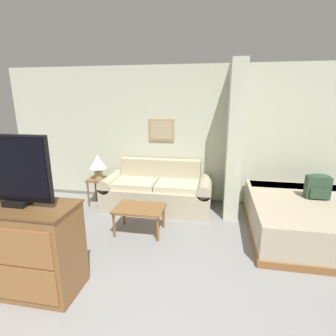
{
  "coord_description": "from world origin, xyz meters",
  "views": [
    {
      "loc": [
        0.65,
        -1.44,
        2.02
      ],
      "look_at": [
        0.0,
        2.1,
        1.05
      ],
      "focal_mm": 28.0,
      "sensor_mm": 36.0,
      "label": 1
    }
  ],
  "objects_px": {
    "couch": "(157,191)",
    "backpack": "(318,186)",
    "bed": "(308,218)",
    "coffee_table": "(139,210)",
    "table_lamp": "(98,163)",
    "tv": "(12,171)",
    "tv_dresser": "(25,248)"
  },
  "relations": [
    {
      "from": "couch",
      "to": "backpack",
      "type": "bearing_deg",
      "value": -9.56
    },
    {
      "from": "table_lamp",
      "to": "tv",
      "type": "xyz_separation_m",
      "value": [
        0.25,
        -2.35,
        0.5
      ]
    },
    {
      "from": "table_lamp",
      "to": "tv",
      "type": "relative_size",
      "value": 0.57
    },
    {
      "from": "coffee_table",
      "to": "backpack",
      "type": "relative_size",
      "value": 1.94
    },
    {
      "from": "tv_dresser",
      "to": "backpack",
      "type": "relative_size",
      "value": 3.01
    },
    {
      "from": "couch",
      "to": "bed",
      "type": "xyz_separation_m",
      "value": [
        2.46,
        -0.59,
        -0.05
      ]
    },
    {
      "from": "couch",
      "to": "table_lamp",
      "type": "bearing_deg",
      "value": -177.78
    },
    {
      "from": "couch",
      "to": "backpack",
      "type": "distance_m",
      "value": 2.65
    },
    {
      "from": "couch",
      "to": "tv",
      "type": "distance_m",
      "value": 2.75
    },
    {
      "from": "coffee_table",
      "to": "tv_dresser",
      "type": "relative_size",
      "value": 0.64
    },
    {
      "from": "couch",
      "to": "tv_dresser",
      "type": "height_order",
      "value": "tv_dresser"
    },
    {
      "from": "tv_dresser",
      "to": "coffee_table",
      "type": "bearing_deg",
      "value": 59.54
    },
    {
      "from": "table_lamp",
      "to": "tv_dresser",
      "type": "relative_size",
      "value": 0.4
    },
    {
      "from": "couch",
      "to": "coffee_table",
      "type": "height_order",
      "value": "couch"
    },
    {
      "from": "bed",
      "to": "coffee_table",
      "type": "bearing_deg",
      "value": -171.17
    },
    {
      "from": "tv",
      "to": "coffee_table",
      "type": "bearing_deg",
      "value": 59.52
    },
    {
      "from": "bed",
      "to": "table_lamp",
      "type": "bearing_deg",
      "value": 171.35
    },
    {
      "from": "backpack",
      "to": "tv_dresser",
      "type": "bearing_deg",
      "value": -150.54
    },
    {
      "from": "tv_dresser",
      "to": "bed",
      "type": "relative_size",
      "value": 0.59
    },
    {
      "from": "coffee_table",
      "to": "backpack",
      "type": "height_order",
      "value": "backpack"
    },
    {
      "from": "backpack",
      "to": "table_lamp",
      "type": "bearing_deg",
      "value": 174.01
    },
    {
      "from": "tv",
      "to": "tv_dresser",
      "type": "bearing_deg",
      "value": -90.0
    },
    {
      "from": "table_lamp",
      "to": "tv_dresser",
      "type": "xyz_separation_m",
      "value": [
        0.25,
        -2.35,
        -0.34
      ]
    },
    {
      "from": "table_lamp",
      "to": "bed",
      "type": "relative_size",
      "value": 0.24
    },
    {
      "from": "table_lamp",
      "to": "backpack",
      "type": "relative_size",
      "value": 1.2
    },
    {
      "from": "table_lamp",
      "to": "tv",
      "type": "bearing_deg",
      "value": -83.96
    },
    {
      "from": "table_lamp",
      "to": "bed",
      "type": "bearing_deg",
      "value": -8.65
    },
    {
      "from": "backpack",
      "to": "bed",
      "type": "bearing_deg",
      "value": -127.65
    },
    {
      "from": "tv",
      "to": "table_lamp",
      "type": "bearing_deg",
      "value": 96.04
    },
    {
      "from": "backpack",
      "to": "tv",
      "type": "bearing_deg",
      "value": -150.55
    },
    {
      "from": "coffee_table",
      "to": "tv_dresser",
      "type": "height_order",
      "value": "tv_dresser"
    },
    {
      "from": "table_lamp",
      "to": "bed",
      "type": "xyz_separation_m",
      "value": [
        3.6,
        -0.55,
        -0.55
      ]
    }
  ]
}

